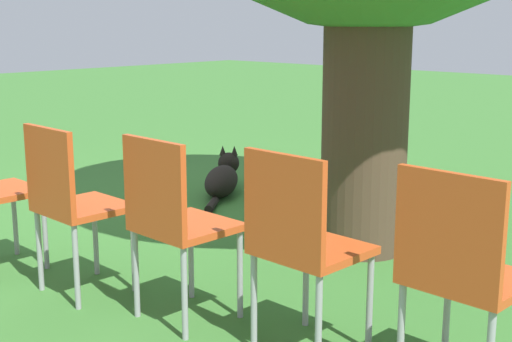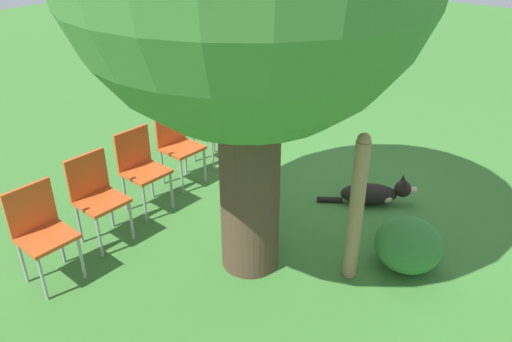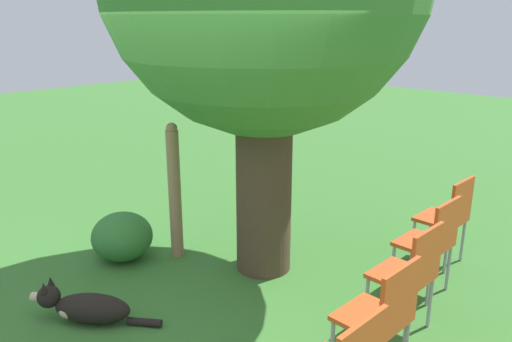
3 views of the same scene
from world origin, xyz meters
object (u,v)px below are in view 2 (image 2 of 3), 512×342
object	(u,v)px
dog	(375,193)
red_chair_1	(177,141)
red_chair_2	(141,164)
red_chair_3	(96,192)
fence_post	(356,208)
red_chair_0	(208,122)
red_chair_4	(40,228)

from	to	relation	value
dog	red_chair_1	size ratio (longest dim) A/B	1.02
red_chair_2	red_chair_3	size ratio (longest dim) A/B	1.00
red_chair_2	red_chair_3	world-z (taller)	same
fence_post	red_chair_3	size ratio (longest dim) A/B	1.55
dog	red_chair_2	world-z (taller)	red_chair_2
dog	fence_post	bearing A→B (deg)	-107.95
dog	red_chair_3	world-z (taller)	red_chair_3
red_chair_0	red_chair_1	bearing A→B (deg)	-76.61
fence_post	red_chair_1	xyz separation A→B (m)	(2.58, -0.25, -0.18)
red_chair_2	dog	bearing A→B (deg)	42.29
red_chair_2	red_chair_3	bearing A→B (deg)	-76.61
dog	red_chair_0	world-z (taller)	red_chair_0
dog	red_chair_0	size ratio (longest dim) A/B	1.02
red_chair_0	red_chair_2	size ratio (longest dim) A/B	1.00
red_chair_1	red_chair_3	world-z (taller)	same
red_chair_3	red_chair_4	size ratio (longest dim) A/B	1.00
red_chair_0	red_chair_2	bearing A→B (deg)	-76.61
red_chair_2	red_chair_3	distance (m)	0.70
red_chair_1	red_chair_0	bearing A→B (deg)	103.39
red_chair_0	red_chair_1	world-z (taller)	same
fence_post	red_chair_4	distance (m)	2.82
fence_post	red_chair_2	bearing A→B (deg)	10.07
red_chair_0	red_chair_2	xyz separation A→B (m)	(-0.28, 1.36, 0.00)
fence_post	red_chair_0	bearing A→B (deg)	-18.85
red_chair_4	red_chair_0	bearing A→B (deg)	103.39
fence_post	red_chair_4	world-z (taller)	fence_post
fence_post	red_chair_1	size ratio (longest dim) A/B	1.55
dog	red_chair_0	bearing A→B (deg)	153.32
red_chair_3	dog	bearing A→B (deg)	53.76
red_chair_1	red_chair_2	world-z (taller)	same
red_chair_1	red_chair_2	bearing A→B (deg)	-76.61
dog	red_chair_0	xyz separation A→B (m)	(2.31, 0.37, 0.42)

